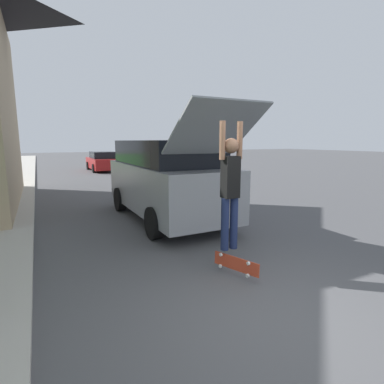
% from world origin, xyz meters
% --- Properties ---
extents(ground_plane, '(120.00, 120.00, 0.00)m').
position_xyz_m(ground_plane, '(0.00, 0.00, 0.00)').
color(ground_plane, '#49494C').
extents(suv_parked, '(2.09, 5.74, 2.89)m').
position_xyz_m(suv_parked, '(0.63, 5.06, 1.16)').
color(suv_parked, gray).
rests_on(suv_parked, ground_plane).
extents(car_down_street, '(1.98, 4.38, 1.40)m').
position_xyz_m(car_down_street, '(1.80, 20.06, 0.67)').
color(car_down_street, maroon).
rests_on(car_down_street, ground_plane).
extents(skateboarder, '(0.41, 0.24, 2.03)m').
position_xyz_m(skateboarder, '(0.17, 1.26, 1.49)').
color(skateboarder, '#192347').
rests_on(skateboarder, ground_plane).
extents(skateboard, '(0.33, 0.77, 0.26)m').
position_xyz_m(skateboard, '(0.16, 1.04, 0.25)').
color(skateboard, '#B73D23').
rests_on(skateboard, ground_plane).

